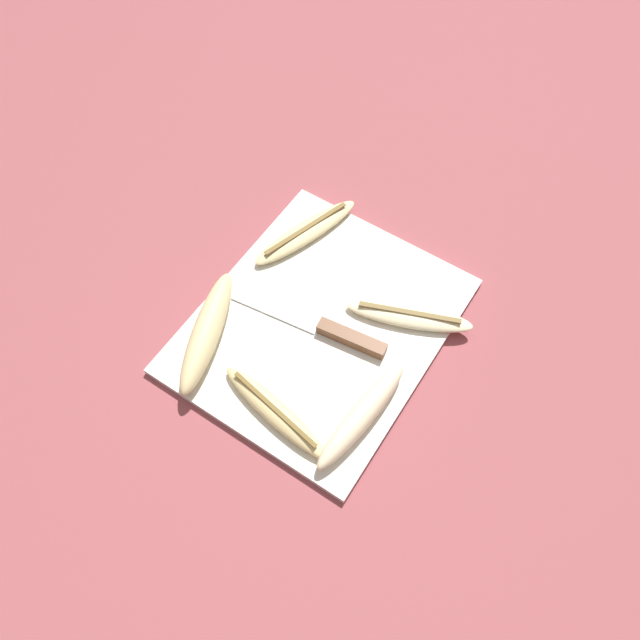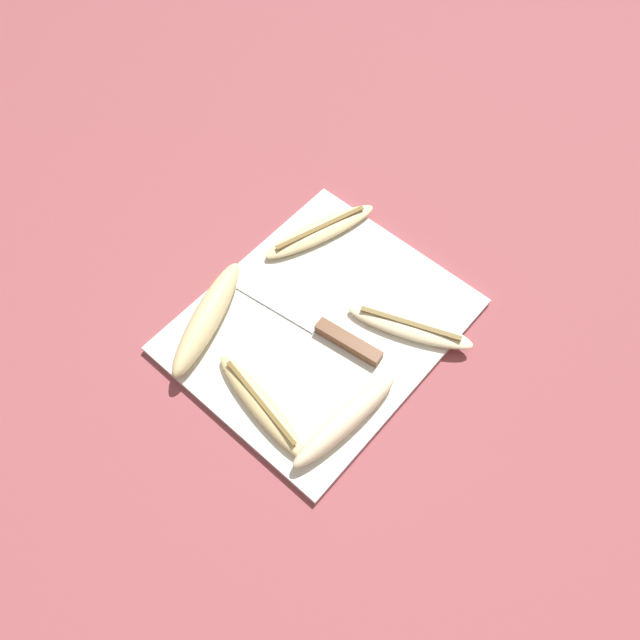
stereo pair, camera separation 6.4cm
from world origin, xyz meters
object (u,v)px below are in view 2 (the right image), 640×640
banana_bright_far (345,420)px  banana_ripe_center (320,231)px  banana_spotted_left (261,405)px  banana_mellow_near (207,317)px  banana_pale_long (410,327)px  knife (333,336)px

banana_bright_far → banana_ripe_center: size_ratio=0.94×
banana_spotted_left → banana_ripe_center: bearing=26.1°
banana_bright_far → banana_ripe_center: (0.22, 0.24, -0.01)m
banana_spotted_left → banana_mellow_near: 0.16m
banana_pale_long → banana_spotted_left: size_ratio=0.98×
banana_spotted_left → banana_ripe_center: 0.31m
banana_pale_long → banana_bright_far: (-0.18, -0.02, 0.01)m
banana_mellow_near → banana_bright_far: size_ratio=1.08×
banana_bright_far → banana_pale_long: bearing=7.7°
banana_mellow_near → banana_bright_far: (0.01, -0.25, -0.00)m
banana_spotted_left → banana_mellow_near: banana_mellow_near is taller
banana_pale_long → banana_spotted_left: bearing=161.4°
banana_ripe_center → banana_bright_far: bearing=-132.9°
banana_bright_far → banana_mellow_near: bearing=93.0°
banana_pale_long → banana_spotted_left: (-0.23, 0.08, 0.00)m
banana_pale_long → banana_ripe_center: size_ratio=0.94×
knife → banana_mellow_near: banana_mellow_near is taller
knife → banana_ripe_center: bearing=39.4°
banana_mellow_near → banana_bright_far: 0.25m
banana_pale_long → knife: bearing=138.5°
knife → banana_bright_far: 0.13m
banana_pale_long → banana_mellow_near: bearing=129.4°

